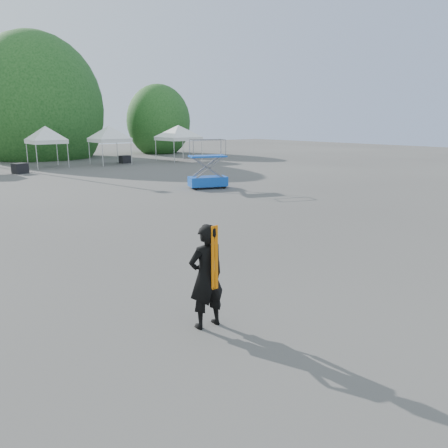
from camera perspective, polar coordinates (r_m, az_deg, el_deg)
ground at (r=10.50m, az=-3.96°, el=-7.51°), size 120.00×120.00×0.00m
tree_mid_e at (r=49.23m, az=-23.24°, el=13.58°), size 5.12×5.12×7.79m
tree_far_e at (r=52.83m, az=-8.53°, el=13.08°), size 3.84×3.84×5.84m
tent_f at (r=38.70m, az=-22.32°, el=11.37°), size 3.76×3.76×3.88m
tent_g at (r=39.83m, az=-14.80°, el=11.94°), size 4.05×4.05×3.88m
tent_h at (r=42.37m, az=-6.00°, el=12.36°), size 4.75×4.75×3.88m
man at (r=7.98m, az=-2.32°, el=-6.83°), size 0.75×0.53×1.96m
scissor_lift at (r=24.69m, az=-2.15°, el=7.85°), size 2.35×1.77×2.72m
crate_mid at (r=35.10m, az=-25.09°, el=6.60°), size 1.13×0.99×0.74m
crate_east at (r=40.72m, az=-12.81°, el=8.24°), size 0.95×0.77×0.69m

